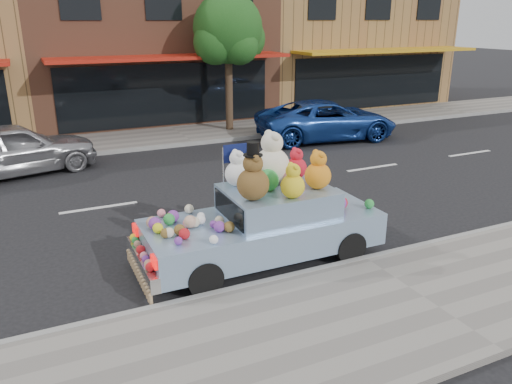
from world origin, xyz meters
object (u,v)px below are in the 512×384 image
car_silver (13,149)px  art_car (264,217)px  car_blue (327,120)px  street_tree (228,35)px

car_silver → art_car: bearing=-165.6°
car_blue → art_car: bearing=148.9°
street_tree → car_blue: bearing=-44.5°
car_blue → art_car: 10.14m
car_silver → art_car: size_ratio=1.00×
car_blue → art_car: art_car is taller
car_silver → car_blue: bearing=-103.1°
street_tree → car_silver: 8.76m
car_silver → art_car: art_car is taller
street_tree → art_car: bearing=-108.9°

